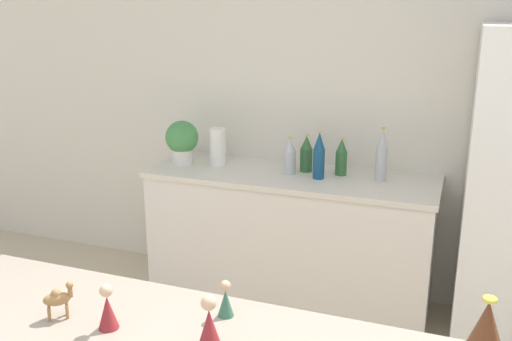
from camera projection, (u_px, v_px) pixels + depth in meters
wall_back at (366, 108)px, 3.65m from camera, size 8.00×0.06×2.55m
back_counter at (290, 238)px, 3.72m from camera, size 1.82×0.63×0.88m
potted_plant at (182, 140)px, 3.78m from camera, size 0.22×0.22×0.29m
paper_towel_roll at (218, 147)px, 3.76m from camera, size 0.11×0.11×0.24m
back_bottle_0 at (306, 154)px, 3.62m from camera, size 0.08×0.08×0.24m
back_bottle_1 at (341, 157)px, 3.54m from camera, size 0.07×0.07×0.24m
back_bottle_2 at (290, 156)px, 3.57m from camera, size 0.08×0.08×0.23m
back_bottle_3 at (319, 156)px, 3.46m from camera, size 0.07×0.07×0.30m
back_bottle_4 at (382, 155)px, 3.42m from camera, size 0.07×0.07×0.33m
camel_figurine at (58, 298)px, 1.79m from camera, size 0.09×0.09×0.12m
wise_man_figurine_blue at (226, 301)px, 1.80m from camera, size 0.05×0.05×0.12m
wise_man_figurine_crimson at (108, 309)px, 1.73m from camera, size 0.06×0.06×0.15m
wise_man_figurine_purple at (209, 325)px, 1.63m from camera, size 0.07×0.07×0.17m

